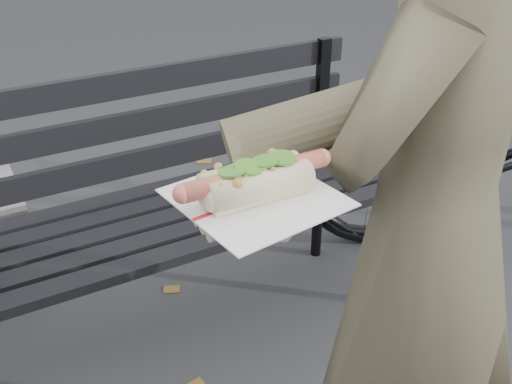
% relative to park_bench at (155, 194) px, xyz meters
% --- Properties ---
extents(park_bench, '(1.50, 0.44, 0.88)m').
position_rel_park_bench_xyz_m(park_bench, '(0.00, 0.00, 0.00)').
color(park_bench, black).
rests_on(park_bench, ground).
extents(person, '(0.67, 0.52, 1.62)m').
position_rel_park_bench_xyz_m(person, '(0.24, -0.88, 0.29)').
color(person, brown).
rests_on(person, ground).
extents(held_hotdog, '(0.63, 0.30, 0.20)m').
position_rel_park_bench_xyz_m(held_hotdog, '(0.03, -0.89, 0.56)').
color(held_hotdog, brown).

